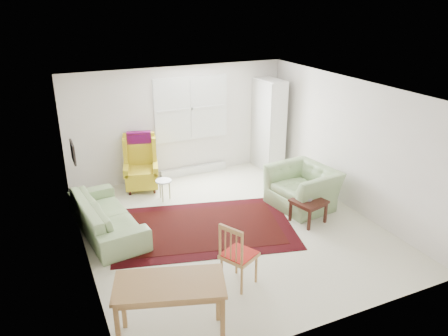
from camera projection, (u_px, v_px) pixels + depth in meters
name	position (u px, v px, depth m)	size (l,w,h in m)	color
room	(227.00, 159.00, 7.61)	(5.04, 5.54, 2.51)	beige
rug	(204.00, 228.00, 7.85)	(3.17, 2.04, 0.03)	black
sofa	(106.00, 209.00, 7.61)	(2.15, 0.84, 0.87)	#8BA870
armchair	(303.00, 184.00, 8.53)	(1.22, 1.06, 0.95)	#8BA870
wingback_chair	(140.00, 163.00, 9.22)	(0.69, 0.74, 1.21)	gold
coffee_table	(308.00, 211.00, 8.01)	(0.54, 0.54, 0.44)	#3F1913
stool	(164.00, 190.00, 8.88)	(0.32, 0.32, 0.44)	white
cabinet	(269.00, 124.00, 10.28)	(0.45, 0.85, 2.13)	white
desk	(171.00, 311.00, 5.20)	(1.29, 0.64, 0.82)	#B08047
desk_chair	(239.00, 254.00, 6.18)	(0.44, 0.44, 1.01)	#B08047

